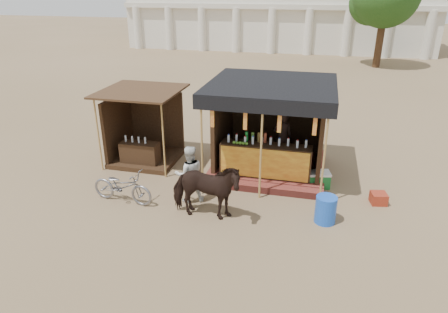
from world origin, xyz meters
The scene contains 10 objects.
ground centered at (0.00, 0.00, 0.00)m, with size 120.00×120.00×0.00m, color #846B4C.
main_stall centered at (1.02, 3.36, 1.02)m, with size 3.60×3.61×2.78m.
secondary_stall centered at (-3.17, 3.24, 0.85)m, with size 2.40×2.40×2.38m.
cow centered at (-0.13, 0.23, 0.76)m, with size 0.82×1.79×1.51m, color black.
motorbike centered at (-2.49, 0.48, 0.46)m, with size 0.60×1.73×0.91m, color gray.
bystander centered at (-0.78, 0.96, 0.78)m, with size 0.76×0.59×1.57m, color silver.
blue_barrel centered at (2.74, 0.74, 0.34)m, with size 0.51×0.51×0.69m, color blue.
red_crate centered at (4.11, 2.00, 0.15)m, with size 0.39×0.39×0.30m, color maroon.
cooler centered at (2.53, 2.60, 0.23)m, with size 0.72×0.57×0.46m.
background_building centered at (-2.00, 29.94, 3.98)m, with size 26.00×7.45×8.18m.
Camera 1 is at (2.33, -7.95, 5.35)m, focal length 32.00 mm.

